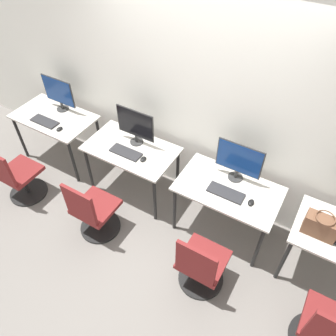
{
  "coord_description": "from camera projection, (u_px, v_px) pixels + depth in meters",
  "views": [
    {
      "loc": [
        1.24,
        -1.97,
        3.33
      ],
      "look_at": [
        0.0,
        0.13,
        0.89
      ],
      "focal_mm": 35.0,
      "sensor_mm": 36.0,
      "label": 1
    }
  ],
  "objects": [
    {
      "name": "desk_far_left",
      "position": [
        55.0,
        121.0,
        4.41
      ],
      "size": [
        1.09,
        0.65,
        0.74
      ],
      "color": "#BCB7AD",
      "rests_on": "ground_plane"
    },
    {
      "name": "mouse_far_left",
      "position": [
        59.0,
        129.0,
        4.13
      ],
      "size": [
        0.06,
        0.09,
        0.03
      ],
      "color": "black",
      "rests_on": "desk_far_left"
    },
    {
      "name": "ground_plane",
      "position": [
        163.0,
        226.0,
        4.0
      ],
      "size": [
        20.0,
        20.0,
        0.0
      ],
      "primitive_type": "plane",
      "color": "slate"
    },
    {
      "name": "office_chair_left",
      "position": [
        93.0,
        213.0,
        3.7
      ],
      "size": [
        0.48,
        0.48,
        0.87
      ],
      "color": "black",
      "rests_on": "ground_plane"
    },
    {
      "name": "handbag",
      "position": [
        321.0,
        226.0,
        2.97
      ],
      "size": [
        0.3,
        0.18,
        0.25
      ],
      "color": "brown",
      "rests_on": "desk_far_right"
    },
    {
      "name": "monitor_left",
      "position": [
        135.0,
        125.0,
        3.79
      ],
      "size": [
        0.5,
        0.16,
        0.46
      ],
      "color": "#2D2D2D",
      "rests_on": "desk_left"
    },
    {
      "name": "keyboard_right",
      "position": [
        226.0,
        193.0,
        3.39
      ],
      "size": [
        0.39,
        0.15,
        0.02
      ],
      "color": "#262628",
      "rests_on": "desk_right"
    },
    {
      "name": "mouse_right",
      "position": [
        251.0,
        202.0,
        3.29
      ],
      "size": [
        0.06,
        0.09,
        0.03
      ],
      "color": "black",
      "rests_on": "desk_right"
    },
    {
      "name": "wall_back",
      "position": [
        199.0,
        97.0,
        3.47
      ],
      "size": [
        12.0,
        0.05,
        2.8
      ],
      "color": "silver",
      "rests_on": "ground_plane"
    },
    {
      "name": "monitor_far_left",
      "position": [
        59.0,
        93.0,
        4.28
      ],
      "size": [
        0.5,
        0.16,
        0.46
      ],
      "color": "#2D2D2D",
      "rests_on": "desk_far_left"
    },
    {
      "name": "desk_right",
      "position": [
        228.0,
        194.0,
        3.51
      ],
      "size": [
        1.09,
        0.65,
        0.74
      ],
      "color": "#BCB7AD",
      "rests_on": "ground_plane"
    },
    {
      "name": "keyboard_far_left",
      "position": [
        45.0,
        121.0,
        4.25
      ],
      "size": [
        0.39,
        0.15,
        0.02
      ],
      "color": "#262628",
      "rests_on": "desk_far_left"
    },
    {
      "name": "office_chair_right",
      "position": [
        201.0,
        267.0,
        3.24
      ],
      "size": [
        0.48,
        0.48,
        0.87
      ],
      "color": "black",
      "rests_on": "ground_plane"
    },
    {
      "name": "office_chair_far_left",
      "position": [
        18.0,
        177.0,
        4.09
      ],
      "size": [
        0.48,
        0.48,
        0.87
      ],
      "color": "black",
      "rests_on": "ground_plane"
    },
    {
      "name": "monitor_right",
      "position": [
        239.0,
        160.0,
        3.38
      ],
      "size": [
        0.5,
        0.16,
        0.46
      ],
      "color": "#2D2D2D",
      "rests_on": "desk_right"
    },
    {
      "name": "keyboard_left",
      "position": [
        126.0,
        152.0,
        3.83
      ],
      "size": [
        0.39,
        0.15,
        0.02
      ],
      "color": "#262628",
      "rests_on": "desk_left"
    },
    {
      "name": "office_chair_far_right",
      "position": [
        325.0,
        332.0,
        2.81
      ],
      "size": [
        0.48,
        0.48,
        0.87
      ],
      "color": "black",
      "rests_on": "ground_plane"
    },
    {
      "name": "mouse_left",
      "position": [
        143.0,
        159.0,
        3.74
      ],
      "size": [
        0.06,
        0.09,
        0.03
      ],
      "color": "black",
      "rests_on": "desk_left"
    },
    {
      "name": "desk_left",
      "position": [
        131.0,
        153.0,
        3.96
      ],
      "size": [
        1.09,
        0.65,
        0.74
      ],
      "color": "#BCB7AD",
      "rests_on": "ground_plane"
    }
  ]
}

